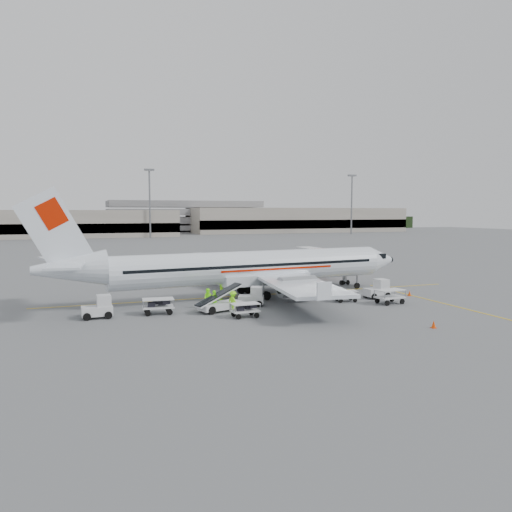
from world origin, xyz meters
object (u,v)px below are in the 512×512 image
object	(u,v)px
tug_mid	(251,296)
jet_bridge	(322,264)
aircraft	(253,245)
belt_loader	(220,295)
tug_fore	(377,289)
tug_aft	(97,307)

from	to	relation	value
tug_mid	jet_bridge	bearing A→B (deg)	68.92
aircraft	tug_mid	size ratio (longest dim) A/B	16.61
belt_loader	tug_fore	size ratio (longest dim) A/B	2.15
belt_loader	tug_mid	bearing A→B (deg)	4.92
belt_loader	tug_fore	distance (m)	16.21
belt_loader	jet_bridge	bearing A→B (deg)	22.17
tug_fore	tug_aft	world-z (taller)	tug_fore
jet_bridge	tug_fore	xyz separation A→B (m)	(-1.32, -14.14, -0.98)
tug_mid	tug_aft	size ratio (longest dim) A/B	0.95
tug_fore	aircraft	bearing A→B (deg)	152.92
tug_fore	tug_aft	size ratio (longest dim) A/B	1.01
aircraft	tug_fore	world-z (taller)	aircraft
belt_loader	tug_aft	world-z (taller)	belt_loader
belt_loader	tug_mid	world-z (taller)	belt_loader
jet_bridge	tug_mid	size ratio (longest dim) A/B	6.46
jet_bridge	aircraft	bearing A→B (deg)	-145.18
belt_loader	tug_mid	distance (m)	3.59
tug_mid	tug_aft	bearing A→B (deg)	-151.55
aircraft	belt_loader	size ratio (longest dim) A/B	7.28
aircraft	jet_bridge	xyz separation A→B (m)	(12.48, 9.43, -3.23)
tug_fore	belt_loader	bearing A→B (deg)	179.60
tug_fore	jet_bridge	bearing A→B (deg)	80.48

